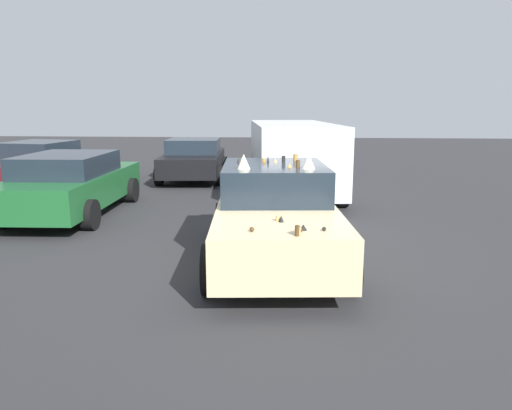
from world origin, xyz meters
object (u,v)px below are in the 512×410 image
object	(u,v)px
parked_sedan_row_back_far	(194,159)
parked_sedan_far_right	(37,166)
parked_van_behind_left	(292,155)
art_car_decorated	(275,213)
parked_sedan_behind_right	(71,183)

from	to	relation	value
parked_sedan_row_back_far	parked_sedan_far_right	bearing A→B (deg)	-64.24
parked_van_behind_left	parked_sedan_far_right	bearing A→B (deg)	-100.12
parked_sedan_far_right	parked_sedan_row_back_far	distance (m)	4.77
art_car_decorated	parked_sedan_row_back_far	xyz separation A→B (m)	(8.38, 3.01, -0.08)
parked_sedan_far_right	parked_sedan_behind_right	bearing A→B (deg)	45.06
parked_van_behind_left	parked_sedan_row_back_far	size ratio (longest dim) A/B	1.30
parked_sedan_behind_right	parked_sedan_row_back_far	world-z (taller)	parked_sedan_behind_right
parked_sedan_row_back_far	parked_van_behind_left	bearing A→B (deg)	44.75
art_car_decorated	parked_sedan_behind_right	distance (m)	5.49
art_car_decorated	parked_sedan_behind_right	bearing A→B (deg)	-126.87
parked_sedan_far_right	parked_sedan_row_back_far	size ratio (longest dim) A/B	1.06
art_car_decorated	parked_van_behind_left	bearing A→B (deg)	172.48
parked_van_behind_left	parked_sedan_behind_right	size ratio (longest dim) A/B	1.21
parked_van_behind_left	parked_sedan_far_right	world-z (taller)	parked_van_behind_left
art_car_decorated	parked_sedan_far_right	bearing A→B (deg)	-134.87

